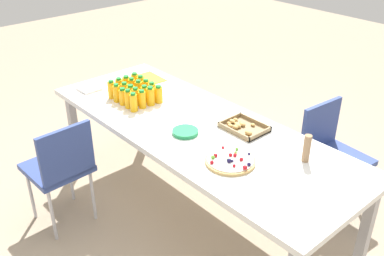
% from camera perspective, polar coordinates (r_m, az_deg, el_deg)
% --- Properties ---
extents(ground_plane, '(12.00, 12.00, 0.00)m').
position_cam_1_polar(ground_plane, '(3.42, 0.48, -10.74)').
color(ground_plane, tan).
extents(party_table, '(2.42, 0.89, 0.74)m').
position_cam_1_polar(party_table, '(3.03, 0.53, -0.70)').
color(party_table, white).
rests_on(party_table, ground_plane).
extents(chair_near_left, '(0.41, 0.41, 0.83)m').
position_cam_1_polar(chair_near_left, '(3.15, -16.59, -4.64)').
color(chair_near_left, '#33478C').
rests_on(chair_near_left, ground_plane).
extents(chair_far_right, '(0.43, 0.43, 0.83)m').
position_cam_1_polar(chair_far_right, '(3.34, 17.46, -2.70)').
color(chair_far_right, '#33478C').
rests_on(chair_far_right, ground_plane).
extents(juice_bottle_0, '(0.06, 0.06, 0.14)m').
position_cam_1_polar(juice_bottle_0, '(3.43, -10.35, 4.89)').
color(juice_bottle_0, '#FAAC14').
rests_on(juice_bottle_0, party_table).
extents(juice_bottle_1, '(0.05, 0.05, 0.14)m').
position_cam_1_polar(juice_bottle_1, '(3.36, -9.71, 4.45)').
color(juice_bottle_1, '#F9AE14').
rests_on(juice_bottle_1, party_table).
extents(juice_bottle_2, '(0.06, 0.06, 0.13)m').
position_cam_1_polar(juice_bottle_2, '(3.31, -8.92, 4.01)').
color(juice_bottle_2, '#FAAD14').
rests_on(juice_bottle_2, party_table).
extents(juice_bottle_3, '(0.05, 0.05, 0.15)m').
position_cam_1_polar(juice_bottle_3, '(3.25, -8.23, 3.70)').
color(juice_bottle_3, '#F9AD14').
rests_on(juice_bottle_3, party_table).
extents(juice_bottle_4, '(0.05, 0.05, 0.14)m').
position_cam_1_polar(juice_bottle_4, '(3.19, -7.56, 3.28)').
color(juice_bottle_4, '#F9AE14').
rests_on(juice_bottle_4, party_table).
extents(juice_bottle_5, '(0.06, 0.06, 0.15)m').
position_cam_1_polar(juice_bottle_5, '(3.46, -9.38, 5.21)').
color(juice_bottle_5, '#FAAE14').
rests_on(juice_bottle_5, party_table).
extents(juice_bottle_6, '(0.06, 0.06, 0.14)m').
position_cam_1_polar(juice_bottle_6, '(3.40, -8.68, 4.74)').
color(juice_bottle_6, '#F9AD14').
rests_on(juice_bottle_6, party_table).
extents(juice_bottle_7, '(0.06, 0.06, 0.14)m').
position_cam_1_polar(juice_bottle_7, '(3.34, -7.90, 4.40)').
color(juice_bottle_7, '#F9AE14').
rests_on(juice_bottle_7, party_table).
extents(juice_bottle_8, '(0.06, 0.06, 0.14)m').
position_cam_1_polar(juice_bottle_8, '(3.28, -7.26, 4.01)').
color(juice_bottle_8, '#FAAE14').
rests_on(juice_bottle_8, party_table).
extents(juice_bottle_9, '(0.06, 0.06, 0.14)m').
position_cam_1_polar(juice_bottle_9, '(3.24, -6.46, 3.69)').
color(juice_bottle_9, '#F9AE14').
rests_on(juice_bottle_9, party_table).
extents(juice_bottle_10, '(0.06, 0.06, 0.14)m').
position_cam_1_polar(juice_bottle_10, '(3.50, -8.46, 5.55)').
color(juice_bottle_10, '#F9AC14').
rests_on(juice_bottle_10, party_table).
extents(juice_bottle_11, '(0.05, 0.05, 0.15)m').
position_cam_1_polar(juice_bottle_11, '(3.44, -7.76, 5.23)').
color(juice_bottle_11, '#F9AB14').
rests_on(juice_bottle_11, party_table).
extents(juice_bottle_12, '(0.06, 0.06, 0.15)m').
position_cam_1_polar(juice_bottle_12, '(3.39, -6.90, 4.91)').
color(juice_bottle_12, '#F9AD14').
rests_on(juice_bottle_12, party_table).
extents(juice_bottle_13, '(0.06, 0.06, 0.13)m').
position_cam_1_polar(juice_bottle_13, '(3.33, -6.12, 4.39)').
color(juice_bottle_13, '#FAAD14').
rests_on(juice_bottle_13, party_table).
extents(juice_bottle_14, '(0.06, 0.06, 0.15)m').
position_cam_1_polar(juice_bottle_14, '(3.28, -5.39, 4.11)').
color(juice_bottle_14, '#FAAF14').
rests_on(juice_bottle_14, party_table).
extents(juice_bottle_15, '(0.06, 0.06, 0.15)m').
position_cam_1_polar(juice_bottle_15, '(3.54, -7.38, 5.93)').
color(juice_bottle_15, '#F9AC14').
rests_on(juice_bottle_15, party_table).
extents(juice_bottle_16, '(0.06, 0.06, 0.15)m').
position_cam_1_polar(juice_bottle_16, '(3.47, -6.62, 5.55)').
color(juice_bottle_16, '#FAAE14').
rests_on(juice_bottle_16, party_table).
extents(juice_bottle_17, '(0.06, 0.06, 0.14)m').
position_cam_1_polar(juice_bottle_17, '(3.43, -5.95, 5.15)').
color(juice_bottle_17, '#F9AD14').
rests_on(juice_bottle_17, party_table).
extents(juice_bottle_18, '(0.06, 0.06, 0.14)m').
position_cam_1_polar(juice_bottle_18, '(3.37, -5.18, 4.77)').
color(juice_bottle_18, '#FAAC14').
rests_on(juice_bottle_18, party_table).
extents(juice_bottle_19, '(0.06, 0.06, 0.14)m').
position_cam_1_polar(juice_bottle_19, '(3.31, -4.34, 4.34)').
color(juice_bottle_19, '#FAAB14').
rests_on(juice_bottle_19, party_table).
extents(fruit_pizza, '(0.30, 0.30, 0.05)m').
position_cam_1_polar(fruit_pizza, '(2.61, 4.97, -4.21)').
color(fruit_pizza, tan).
rests_on(fruit_pizza, party_table).
extents(snack_tray, '(0.29, 0.23, 0.04)m').
position_cam_1_polar(snack_tray, '(2.97, 6.60, 0.12)').
color(snack_tray, olive).
rests_on(snack_tray, party_table).
extents(plate_stack, '(0.17, 0.17, 0.02)m').
position_cam_1_polar(plate_stack, '(2.90, -0.87, -0.51)').
color(plate_stack, '#1E8C4C').
rests_on(plate_stack, party_table).
extents(napkin_stack, '(0.15, 0.15, 0.02)m').
position_cam_1_polar(napkin_stack, '(3.63, -13.17, 4.95)').
color(napkin_stack, white).
rests_on(napkin_stack, party_table).
extents(cardboard_tube, '(0.04, 0.04, 0.17)m').
position_cam_1_polar(cardboard_tube, '(2.66, 14.62, -2.56)').
color(cardboard_tube, '#9E7A56').
rests_on(cardboard_tube, party_table).
extents(paper_folder, '(0.27, 0.22, 0.01)m').
position_cam_1_polar(paper_folder, '(3.76, -5.65, 6.37)').
color(paper_folder, yellow).
rests_on(paper_folder, party_table).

